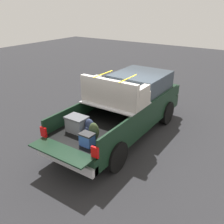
{
  "coord_description": "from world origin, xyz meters",
  "views": [
    {
      "loc": [
        -6.44,
        -3.94,
        4.23
      ],
      "look_at": [
        -0.6,
        0.0,
        1.1
      ],
      "focal_mm": 39.4,
      "sensor_mm": 36.0,
      "label": 1
    }
  ],
  "objects": [
    {
      "name": "ground_plane",
      "position": [
        0.0,
        0.0,
        0.0
      ],
      "size": [
        40.0,
        40.0,
        0.0
      ],
      "primitive_type": "plane",
      "color": "#262628"
    },
    {
      "name": "pickup_truck",
      "position": [
        0.38,
        0.0,
        1.0
      ],
      "size": [
        6.05,
        2.06,
        2.23
      ],
      "color": "black",
      "rests_on": "ground_plane"
    }
  ]
}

